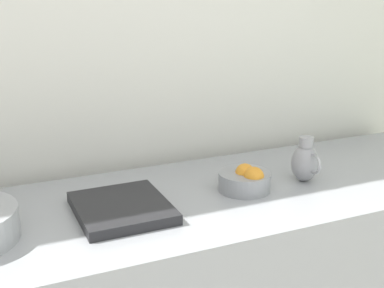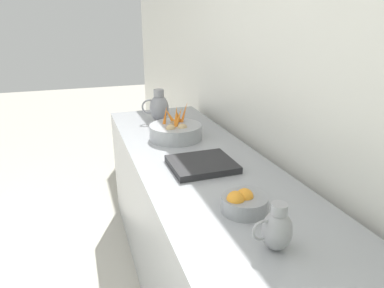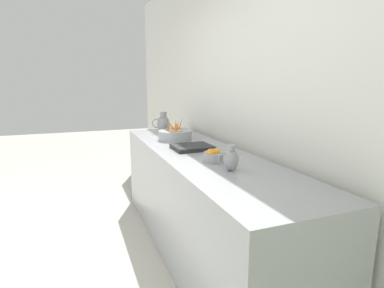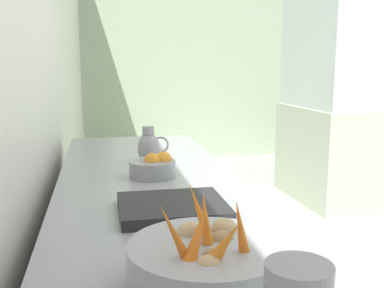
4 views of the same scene
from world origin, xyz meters
TOP-DOWN VIEW (x-y plane):
  - prep_counter at (-1.47, -0.09)m, footprint 0.74×2.86m
  - vegetable_colander at (-1.44, -0.70)m, footprint 0.35×0.35m
  - orange_bowl at (-1.45, 0.28)m, footprint 0.19×0.19m
  - metal_pitcher_tall at (-1.44, -1.14)m, footprint 0.21×0.15m
  - metal_pitcher_short at (-1.44, 0.54)m, footprint 0.15×0.11m
  - counter_sink_basin at (-1.44, -0.20)m, footprint 0.34×0.30m

SIDE VIEW (x-z plane):
  - prep_counter at x=-1.47m, z-range 0.00..0.94m
  - counter_sink_basin at x=-1.44m, z-range 0.94..0.97m
  - orange_bowl at x=-1.45m, z-range 0.93..1.03m
  - vegetable_colander at x=-1.44m, z-range 0.88..1.10m
  - metal_pitcher_short at x=-1.44m, z-range 0.93..1.10m
  - metal_pitcher_tall at x=-1.44m, z-range 0.92..1.18m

